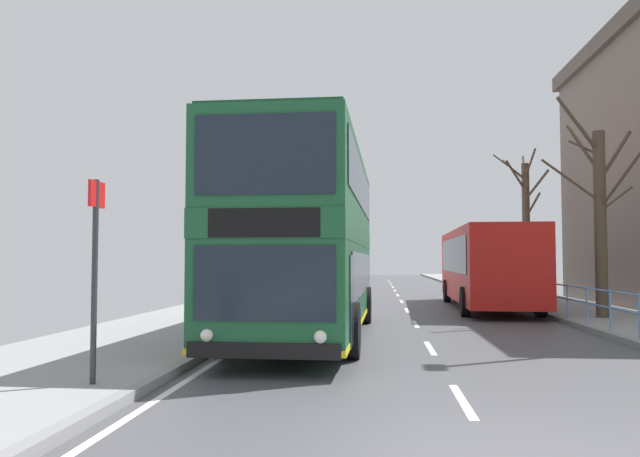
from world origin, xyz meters
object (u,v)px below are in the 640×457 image
Objects in this scene: bus_stop_sign_near at (95,258)px; bare_tree_far_01 at (600,213)px; bare_tree_far_00 at (526,221)px; background_bus_far_lane at (486,265)px; double_decker_bus_main at (309,241)px.

bare_tree_far_01 is (10.40, 10.68, 1.34)m from bus_stop_sign_near.
bare_tree_far_00 is 1.11× the size of bare_tree_far_01.
background_bus_far_lane is 8.08m from bare_tree_far_00.
bus_stop_sign_near is (-7.95, -15.70, 0.23)m from background_bus_far_lane.
background_bus_far_lane is at bearing -114.15° from bare_tree_far_00.
bare_tree_far_01 reaches higher than background_bus_far_lane.
background_bus_far_lane is (5.70, 9.28, -0.66)m from double_decker_bus_main.
double_decker_bus_main is 9.24m from bare_tree_far_01.
bus_stop_sign_near is 25.46m from bare_tree_far_00.
double_decker_bus_main is 6.81m from bus_stop_sign_near.
bus_stop_sign_near is 14.97m from bare_tree_far_01.
bare_tree_far_01 is at bearing -93.50° from bare_tree_far_00.
bare_tree_far_01 is at bearing 27.63° from double_decker_bus_main.
bare_tree_far_00 is at bearing 63.97° from bus_stop_sign_near.
bus_stop_sign_near is at bearing -134.25° from bare_tree_far_01.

